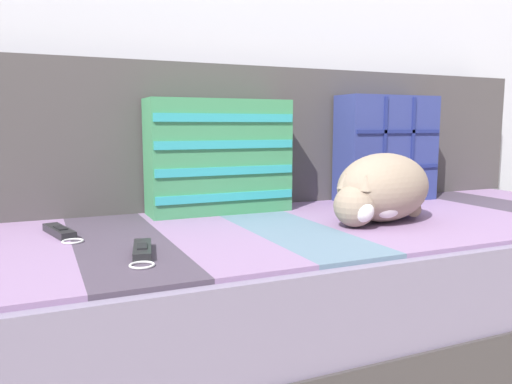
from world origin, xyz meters
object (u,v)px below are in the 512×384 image
Objects in this scene: throw_pillow_quilted at (386,149)px; game_remote_far at (60,232)px; sleeping_cat at (381,190)px; couch at (339,278)px; game_remote_near at (142,251)px; throw_pillow_striped at (219,156)px.

throw_pillow_quilted is 1.79× the size of game_remote_far.
game_remote_far is at bearing 168.16° from sleeping_cat.
sleeping_cat is (0.06, -0.10, 0.27)m from couch.
sleeping_cat is at bearing 8.03° from game_remote_near.
throw_pillow_quilted is at bearing 8.05° from game_remote_far.
game_remote_near is at bearing -171.97° from sleeping_cat.
throw_pillow_striped reaches higher than game_remote_near.
throw_pillow_striped is 0.49m from sleeping_cat.
throw_pillow_quilted is 1.91× the size of game_remote_near.
throw_pillow_striped reaches higher than couch.
sleeping_cat reaches higher than couch.
game_remote_far is at bearing 174.53° from couch.
throw_pillow_striped is 2.27× the size of game_remote_near.
couch is 5.38× the size of sleeping_cat.
sleeping_cat is 0.69m from game_remote_near.
throw_pillow_quilted is 1.05m from game_remote_near.
throw_pillow_striped is at bearing 142.16° from couch.
throw_pillow_quilted is 1.12m from game_remote_far.
couch is at bearing -37.84° from throw_pillow_striped.
sleeping_cat is 0.84m from game_remote_far.
game_remote_far is at bearing -161.70° from throw_pillow_striped.
throw_pillow_striped is 2.12× the size of game_remote_far.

